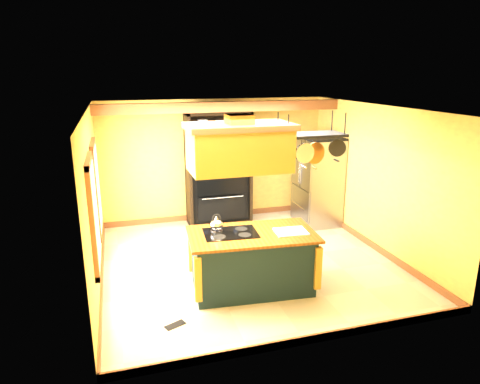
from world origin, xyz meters
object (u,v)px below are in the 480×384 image
pot_rack (311,141)px  hutch (218,181)px  refrigerator (317,183)px  kitchen_island (252,260)px  range_hood (239,146)px

pot_rack → hutch: bearing=101.9°
refrigerator → hutch: bearing=161.2°
kitchen_island → refrigerator: (2.30, 2.46, 0.45)m
pot_rack → kitchen_island: bearing=-179.9°
refrigerator → hutch: size_ratio=0.77×
range_hood → pot_rack: size_ratio=1.43×
kitchen_island → hutch: bearing=90.3°
pot_rack → refrigerator: (1.40, 2.46, -1.36)m
refrigerator → range_hood: bearing=-135.5°
range_hood → kitchen_island: bearing=0.2°
kitchen_island → hutch: 3.20m
kitchen_island → hutch: hutch is taller
range_hood → pot_rack: bearing=0.1°
kitchen_island → pot_rack: bearing=4.8°
kitchen_island → range_hood: 1.80m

